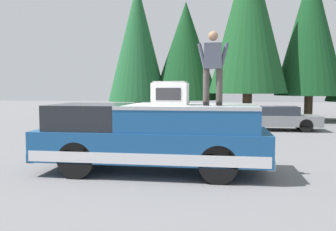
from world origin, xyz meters
The scene contains 10 objects.
ground_plane centered at (0.00, 0.00, 0.00)m, with size 90.00×90.00×0.00m, color slate.
pickup_truck centered at (-0.44, -0.25, 0.87)m, with size 2.01×5.54×1.65m.
compressor_unit centered at (-0.44, -0.68, 1.93)m, with size 0.65×0.84×0.56m.
person_on_truck_bed centered at (-0.62, -1.69, 2.55)m, with size 0.29×0.72×1.69m.
parked_car_grey centered at (9.06, -4.47, 0.58)m, with size 1.64×4.10×1.16m.
parked_car_maroon centered at (9.73, 1.27, 0.58)m, with size 1.64×4.10×1.16m.
conifer_left centered at (14.49, -7.17, 5.59)m, with size 4.17×4.17×9.62m.
conifer_center_left centered at (13.23, -3.37, 6.19)m, with size 4.66×4.66×10.67m.
conifer_center_right centered at (14.86, 0.52, 4.44)m, with size 4.36×4.36×7.64m.
conifer_right centered at (14.31, 3.62, 5.02)m, with size 3.84×3.84×8.87m.
Camera 1 is at (-9.05, -1.92, 2.06)m, focal length 38.85 mm.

